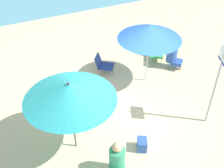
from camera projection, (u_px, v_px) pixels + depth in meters
ground_plane at (122, 111)px, 7.66m from camera, size 40.00×40.00×0.00m
umbrella_blue at (150, 32)px, 7.72m from camera, size 1.80×1.80×1.94m
umbrella_teal at (70, 92)px, 5.68m from camera, size 1.95×1.95×1.91m
beach_chair_a at (156, 51)px, 9.57m from camera, size 0.66×0.69×0.58m
beach_chair_b at (90, 100)px, 7.60m from camera, size 0.69×0.68×0.53m
beach_chair_c at (55, 102)px, 7.44m from camera, size 0.48×0.51×0.60m
beach_chair_d at (103, 64)px, 8.86m from camera, size 0.71×0.69×0.61m
person_a at (117, 160)px, 5.82m from camera, size 0.49×0.57×0.92m
person_b at (173, 55)px, 9.02m from camera, size 0.53×0.55×0.95m
warning_sign at (218, 76)px, 6.48m from camera, size 0.22×0.44×2.22m
beach_bag at (142, 144)px, 6.55m from camera, size 0.33×0.36×0.29m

